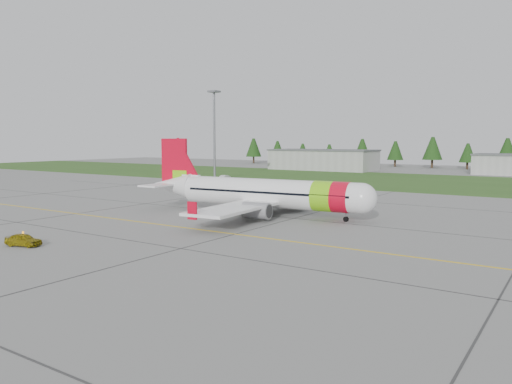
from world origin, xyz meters
The scene contains 9 objects.
ground centered at (0.00, 0.00, 0.00)m, with size 320.00×320.00×0.00m, color gray.
aircraft centered at (5.49, 20.39, 2.76)m, with size 31.56×29.17×9.56m.
follow_me_car centered at (-2.35, -6.90, 1.66)m, with size 1.34×1.13×3.32m, color yellow.
service_van centered at (-30.32, 59.10, 1.99)m, with size 1.38×1.31×3.97m, color silver.
grass_strip centered at (0.00, 82.00, 0.01)m, with size 320.00×50.00×0.03m, color #30561E.
taxi_guideline centered at (0.00, 8.00, 0.01)m, with size 120.00×0.25×0.02m, color gold.
hangar_west centered at (-30.00, 110.00, 3.00)m, with size 32.00×14.00×6.00m, color #A8A8A3.
floodlight_mast centered at (-32.00, 58.00, 10.00)m, with size 0.50×0.50×20.00m, color slate.
treeline centered at (0.00, 138.00, 5.00)m, with size 160.00×8.00×10.00m, color #1C3F14, non-canonical shape.
Camera 1 is at (38.85, -31.72, 9.38)m, focal length 35.00 mm.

